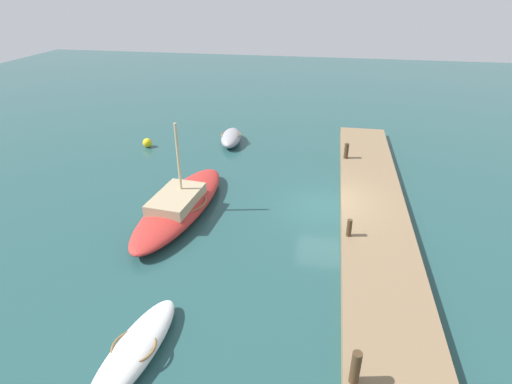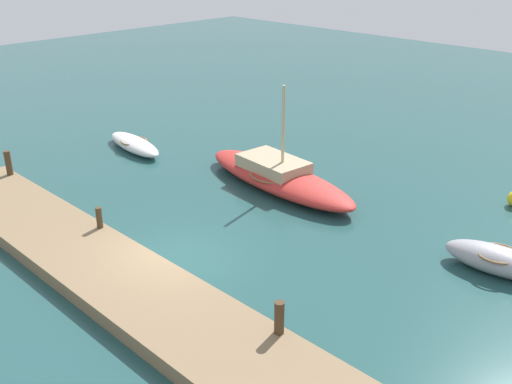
{
  "view_description": "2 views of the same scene",
  "coord_description": "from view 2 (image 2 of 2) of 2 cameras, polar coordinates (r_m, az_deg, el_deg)",
  "views": [
    {
      "loc": [
        -16.68,
        0.26,
        9.4
      ],
      "look_at": [
        -0.83,
        3.16,
        0.96
      ],
      "focal_mm": 28.43,
      "sensor_mm": 36.0,
      "label": 1
    },
    {
      "loc": [
        13.07,
        -9.75,
        9.35
      ],
      "look_at": [
        -0.55,
        4.06,
        0.88
      ],
      "focal_mm": 41.67,
      "sensor_mm": 36.0,
      "label": 2
    }
  ],
  "objects": [
    {
      "name": "ground_plane",
      "position": [
        18.79,
        -7.56,
        -6.47
      ],
      "size": [
        84.0,
        84.0,
        0.0
      ],
      "primitive_type": "plane",
      "color": "#234C4C"
    },
    {
      "name": "dock_platform",
      "position": [
        17.68,
        -12.98,
        -8.17
      ],
      "size": [
        21.26,
        2.85,
        0.45
      ],
      "primitive_type": "cube",
      "color": "#846B4C",
      "rests_on": "ground_plane"
    },
    {
      "name": "rowboat_white",
      "position": [
        28.44,
        -11.61,
        4.53
      ],
      "size": [
        4.22,
        1.68,
        0.58
      ],
      "rotation": [
        0.0,
        0.0,
        -0.13
      ],
      "color": "white",
      "rests_on": "ground_plane"
    },
    {
      "name": "sailboat_red",
      "position": [
        23.66,
        2.12,
        1.57
      ],
      "size": [
        8.1,
        3.03,
        4.18
      ],
      "rotation": [
        0.0,
        0.0,
        -0.1
      ],
      "color": "#B72D28",
      "rests_on": "ground_plane"
    },
    {
      "name": "dinghy_grey",
      "position": [
        19.23,
        22.14,
        -6.04
      ],
      "size": [
        3.27,
        1.61,
        0.8
      ],
      "rotation": [
        0.0,
        0.0,
        0.12
      ],
      "color": "#939399",
      "rests_on": "ground_plane"
    },
    {
      "name": "mooring_post_west",
      "position": [
        25.68,
        -22.68,
        2.6
      ],
      "size": [
        0.25,
        0.25,
        0.99
      ],
      "primitive_type": "cylinder",
      "color": "#47331E",
      "rests_on": "dock_platform"
    },
    {
      "name": "mooring_post_mid_west",
      "position": [
        20.11,
        -14.82,
        -2.39
      ],
      "size": [
        0.2,
        0.2,
        0.72
      ],
      "primitive_type": "cylinder",
      "color": "#47331E",
      "rests_on": "dock_platform"
    },
    {
      "name": "mooring_post_mid_east",
      "position": [
        14.57,
        2.25,
        -11.96
      ],
      "size": [
        0.25,
        0.25,
        0.87
      ],
      "primitive_type": "cylinder",
      "color": "#47331E",
      "rests_on": "dock_platform"
    }
  ]
}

